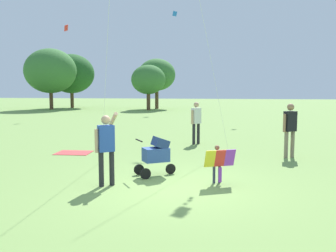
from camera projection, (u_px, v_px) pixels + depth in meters
The scene contains 8 objects.
ground_plane at pixel (173, 187), 8.73m from camera, with size 120.00×120.00×0.00m, color #75994C.
treeline_distant at pixel (112, 73), 37.67m from camera, with size 38.54×7.33×6.03m.
child_with_butterfly_kite at pixel (218, 160), 8.97m from camera, with size 0.76×0.48×0.93m.
person_adult_flyer at pixel (106, 144), 8.72m from camera, with size 0.52×0.66×1.75m.
stroller at pixel (157, 153), 9.78m from camera, with size 1.08×0.86×1.03m.
person_red_shirt at pixel (196, 119), 15.05m from camera, with size 0.41×0.44×1.70m.
person_sitting_far at pixel (290, 126), 12.17m from camera, with size 0.49×0.41×1.78m.
picnic_blanket at pixel (74, 153), 13.14m from camera, with size 1.19×0.92×0.02m, color #CC3D3D.
Camera 1 is at (1.01, -8.47, 2.35)m, focal length 40.01 mm.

